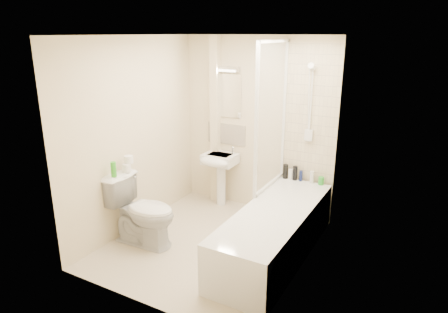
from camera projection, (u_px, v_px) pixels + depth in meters
The scene contains 25 objects.
floor at pixel (211, 244), 4.79m from camera, with size 2.50×2.50×0.00m, color beige.
wall_back at pixel (257, 126), 5.47m from camera, with size 2.20×0.02×2.40m, color beige.
wall_left at pixel (134, 136), 4.94m from camera, with size 0.02×2.50×2.40m, color beige.
wall_right at pixel (306, 163), 3.92m from camera, with size 0.02×2.50×2.40m, color beige.
ceiling at pixel (209, 35), 4.07m from camera, with size 2.20×2.50×0.02m, color white.
tile_back at pixel (311, 115), 5.05m from camera, with size 0.70×0.01×1.75m, color beige.
tile_right at pixel (310, 137), 3.98m from camera, with size 0.01×2.10×1.75m, color beige.
pipe_boxing at pixel (215, 122), 5.71m from camera, with size 0.12×0.12×2.40m, color beige.
splashback at pixel (226, 134), 5.73m from camera, with size 0.60×0.01×0.30m, color beige.
mirror at pixel (226, 96), 5.57m from camera, with size 0.46×0.01×0.60m, color white.
strip_light at pixel (226, 69), 5.44m from camera, with size 0.42×0.07×0.07m, color silver.
bathtub at pixel (275, 232), 4.47m from camera, with size 0.70×2.10×0.55m.
shower_screen at pixel (272, 117), 4.84m from camera, with size 0.04×0.92×1.80m.
shower_fixture at pixel (310, 106), 4.98m from camera, with size 0.10×0.16×0.99m.
pedestal_sink at pixel (219, 165), 5.66m from camera, with size 0.46×0.44×0.89m.
bottle_black_a at pixel (285, 171), 5.34m from camera, with size 0.07×0.07×0.19m, color black.
bottle_white_a at pixel (291, 174), 5.31m from camera, with size 0.06×0.06×0.14m, color white.
bottle_black_b at pixel (295, 173), 5.28m from camera, with size 0.06×0.06×0.19m, color black.
bottle_blue at pixel (301, 176), 5.25m from camera, with size 0.04×0.04×0.14m, color #121D50.
bottle_white_b at pixel (312, 177), 5.18m from camera, with size 0.05×0.05×0.16m, color silver.
bottle_green at pixel (321, 181), 5.13m from camera, with size 0.07×0.07×0.10m, color green.
toilet at pixel (143, 211), 4.70m from camera, with size 0.84×0.51×0.84m, color white.
toilet_roll_lower at pixel (127, 168), 4.73m from camera, with size 0.10×0.10×0.10m, color white.
toilet_roll_upper at pixel (129, 159), 4.74m from camera, with size 0.11×0.11×0.09m, color white.
green_bottle at pixel (114, 169), 4.56m from camera, with size 0.06×0.06×0.18m, color green.
Camera 1 is at (2.20, -3.64, 2.43)m, focal length 32.00 mm.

